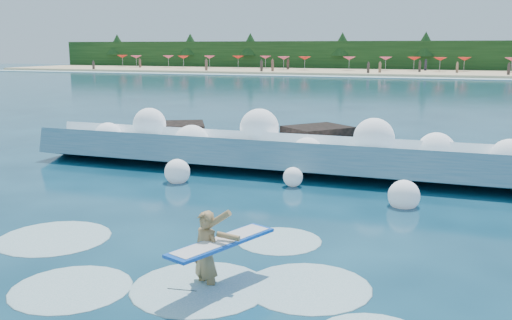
# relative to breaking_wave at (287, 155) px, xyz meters

# --- Properties ---
(ground) EXTENTS (200.00, 200.00, 0.00)m
(ground) POSITION_rel_breaking_wave_xyz_m (-1.01, -6.34, -0.54)
(ground) COLOR #07293B
(ground) RESTS_ON ground
(beach) EXTENTS (140.00, 20.00, 0.40)m
(beach) POSITION_rel_breaking_wave_xyz_m (-1.01, 71.66, -0.34)
(beach) COLOR tan
(beach) RESTS_ON ground
(wet_band) EXTENTS (140.00, 5.00, 0.08)m
(wet_band) POSITION_rel_breaking_wave_xyz_m (-1.01, 60.66, -0.50)
(wet_band) COLOR silver
(wet_band) RESTS_ON ground
(treeline) EXTENTS (140.00, 4.00, 5.00)m
(treeline) POSITION_rel_breaking_wave_xyz_m (-1.01, 81.66, 1.96)
(treeline) COLOR black
(treeline) RESTS_ON ground
(breaking_wave) EXTENTS (17.79, 2.78, 1.53)m
(breaking_wave) POSITION_rel_breaking_wave_xyz_m (0.00, 0.00, 0.00)
(breaking_wave) COLOR teal
(breaking_wave) RESTS_ON ground
(rock_cluster) EXTENTS (8.60, 3.37, 1.48)m
(rock_cluster) POSITION_rel_breaking_wave_xyz_m (-2.54, 1.44, -0.06)
(rock_cluster) COLOR black
(rock_cluster) RESTS_ON ground
(surfer_with_board) EXTENTS (1.24, 2.81, 1.59)m
(surfer_with_board) POSITION_rel_breaking_wave_xyz_m (1.50, -9.39, 0.05)
(surfer_with_board) COLOR #9C7848
(surfer_with_board) RESTS_ON ground
(wave_spray) EXTENTS (14.50, 4.85, 2.09)m
(wave_spray) POSITION_rel_breaking_wave_xyz_m (-0.07, -0.19, 0.43)
(wave_spray) COLOR white
(wave_spray) RESTS_ON ground
(surf_foam) EXTENTS (9.24, 5.51, 0.12)m
(surf_foam) POSITION_rel_breaking_wave_xyz_m (0.74, -9.01, -0.54)
(surf_foam) COLOR silver
(surf_foam) RESTS_ON ground
(beach_umbrellas) EXTENTS (111.48, 6.56, 0.50)m
(beach_umbrellas) POSITION_rel_breaking_wave_xyz_m (-0.99, 73.26, 1.71)
(beach_umbrellas) COLOR red
(beach_umbrellas) RESTS_ON ground
(beachgoers) EXTENTS (94.26, 12.94, 1.94)m
(beachgoers) POSITION_rel_breaking_wave_xyz_m (-1.01, 67.99, 0.54)
(beachgoers) COLOR #3F332D
(beachgoers) RESTS_ON ground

